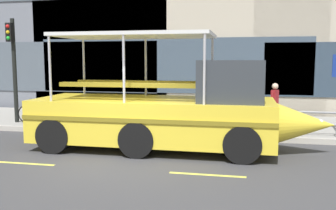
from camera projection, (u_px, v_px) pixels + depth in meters
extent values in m
plane|color=#3D3D3F|center=(121.00, 160.00, 10.08)|extent=(120.00, 120.00, 0.00)
cube|color=#99968E|center=(165.00, 122.00, 15.51)|extent=(32.00, 4.80, 0.18)
cube|color=#B2ADA3|center=(150.00, 134.00, 13.09)|extent=(32.00, 0.18, 0.18)
cube|color=#DBD64C|center=(23.00, 163.00, 9.73)|extent=(1.80, 0.12, 0.01)
cube|color=#DBD64C|center=(207.00, 175.00, 8.76)|extent=(1.80, 0.12, 0.01)
cube|color=#4C5660|center=(57.00, 67.00, 19.21)|extent=(10.55, 0.06, 2.54)
cube|color=#3D4C5B|center=(170.00, 66.00, 18.00)|extent=(13.19, 0.06, 2.63)
cylinder|color=gray|center=(173.00, 109.00, 13.17)|extent=(10.84, 0.07, 0.07)
cylinder|color=gray|center=(173.00, 120.00, 13.21)|extent=(10.84, 0.06, 0.06)
cylinder|color=gray|center=(34.00, 115.00, 14.31)|extent=(0.09, 0.09, 0.79)
cylinder|color=gray|center=(78.00, 116.00, 13.95)|extent=(0.09, 0.09, 0.79)
cylinder|color=gray|center=(124.00, 118.00, 13.58)|extent=(0.09, 0.09, 0.79)
cylinder|color=gray|center=(173.00, 120.00, 13.21)|extent=(0.09, 0.09, 0.79)
cylinder|color=gray|center=(225.00, 121.00, 12.85)|extent=(0.09, 0.09, 0.79)
cylinder|color=gray|center=(279.00, 123.00, 12.48)|extent=(0.09, 0.09, 0.79)
cylinder|color=black|center=(15.00, 71.00, 14.85)|extent=(0.16, 0.16, 4.09)
cube|color=black|center=(10.00, 32.00, 14.48)|extent=(0.24, 0.20, 0.72)
sphere|color=red|center=(8.00, 26.00, 14.34)|extent=(0.14, 0.14, 0.14)
sphere|color=gold|center=(8.00, 32.00, 14.37)|extent=(0.14, 0.14, 0.14)
sphere|color=green|center=(8.00, 38.00, 14.40)|extent=(0.14, 0.14, 0.14)
torus|color=black|center=(50.00, 115.00, 14.64)|extent=(0.70, 0.04, 0.70)
torus|color=black|center=(26.00, 114.00, 14.85)|extent=(0.70, 0.04, 0.70)
cylinder|color=#1E66B2|center=(38.00, 110.00, 14.73)|extent=(0.95, 0.04, 0.04)
cylinder|color=#1E66B2|center=(33.00, 107.00, 14.75)|extent=(0.19, 0.04, 0.51)
cube|color=black|center=(32.00, 100.00, 14.72)|extent=(0.20, 0.08, 0.06)
cylinder|color=#A5A5AA|center=(49.00, 102.00, 14.59)|extent=(0.03, 0.46, 0.03)
cube|color=yellow|center=(153.00, 119.00, 11.31)|extent=(7.09, 2.58, 1.23)
cone|color=yellow|center=(305.00, 124.00, 10.43)|extent=(1.59, 1.17, 1.17)
cylinder|color=yellow|center=(46.00, 116.00, 12.02)|extent=(0.35, 1.17, 1.17)
cube|color=olive|center=(141.00, 121.00, 10.02)|extent=(7.09, 0.04, 0.12)
sphere|color=white|center=(320.00, 123.00, 10.34)|extent=(0.22, 0.22, 0.22)
cube|color=#33383D|center=(231.00, 80.00, 10.70)|extent=(1.77, 2.17, 1.16)
cube|color=silver|center=(136.00, 35.00, 11.11)|extent=(4.61, 2.37, 0.10)
cylinder|color=#B2B2B7|center=(212.00, 68.00, 11.89)|extent=(0.07, 0.07, 1.83)
cylinder|color=#B2B2B7|center=(204.00, 70.00, 9.69)|extent=(0.07, 0.07, 1.83)
cylinder|color=#B2B2B7|center=(146.00, 67.00, 12.33)|extent=(0.07, 0.07, 1.83)
cylinder|color=#B2B2B7|center=(124.00, 69.00, 10.13)|extent=(0.07, 0.07, 1.83)
cylinder|color=#B2B2B7|center=(84.00, 67.00, 12.77)|extent=(0.07, 0.07, 1.83)
cylinder|color=#B2B2B7|center=(50.00, 69.00, 10.57)|extent=(0.07, 0.07, 1.83)
cube|color=olive|center=(142.00, 82.00, 11.89)|extent=(4.24, 0.28, 0.12)
cube|color=olive|center=(130.00, 85.00, 10.68)|extent=(4.24, 0.28, 0.12)
cylinder|color=black|center=(243.00, 128.00, 11.97)|extent=(1.00, 0.28, 1.00)
cylinder|color=black|center=(242.00, 145.00, 9.66)|extent=(1.00, 0.28, 1.00)
cylinder|color=black|center=(157.00, 125.00, 12.54)|extent=(1.00, 0.28, 1.00)
cylinder|color=black|center=(137.00, 140.00, 10.24)|extent=(1.00, 0.28, 1.00)
cylinder|color=black|center=(88.00, 123.00, 13.05)|extent=(1.00, 0.28, 1.00)
cylinder|color=black|center=(53.00, 136.00, 10.74)|extent=(1.00, 0.28, 1.00)
cylinder|color=black|center=(273.00, 117.00, 13.73)|extent=(0.10, 0.10, 0.82)
cylinder|color=black|center=(275.00, 116.00, 13.85)|extent=(0.10, 0.10, 0.82)
cube|color=maroon|center=(275.00, 98.00, 13.70)|extent=(0.30, 0.36, 0.58)
cylinder|color=maroon|center=(272.00, 99.00, 13.56)|extent=(0.07, 0.07, 0.52)
cylinder|color=maroon|center=(277.00, 98.00, 13.86)|extent=(0.07, 0.07, 0.52)
sphere|color=beige|center=(275.00, 86.00, 13.65)|extent=(0.22, 0.22, 0.22)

